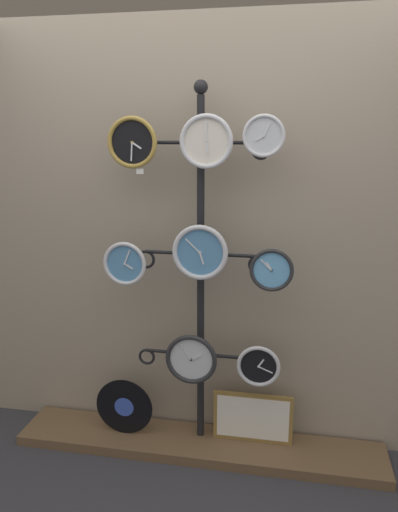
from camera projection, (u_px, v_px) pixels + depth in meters
name	position (u px, v px, depth m)	size (l,w,h in m)	color
ground_plane	(186.00, 487.00, 2.69)	(12.00, 12.00, 0.00)	#333338
shop_wall	(206.00, 214.00, 2.90)	(4.40, 0.04, 2.80)	gray
low_shelf	(199.00, 444.00, 3.01)	(2.20, 0.36, 0.06)	brown
display_stand	(201.00, 313.00, 2.88)	(0.76, 0.32, 2.13)	black
clock_top_left	(132.00, 142.00, 2.62)	(0.27, 0.04, 0.27)	black
clock_top_center	(206.00, 141.00, 2.56)	(0.28, 0.04, 0.28)	silver
clock_top_right	(264.00, 136.00, 2.50)	(0.21, 0.04, 0.21)	silver
clock_middle_left	(125.00, 264.00, 2.77)	(0.25, 0.04, 0.25)	#4C84B2
clock_middle_center	(200.00, 252.00, 2.69)	(0.31, 0.04, 0.31)	#4C84B2
clock_middle_right	(272.00, 270.00, 2.64)	(0.23, 0.04, 0.23)	#60A8DB
clock_bottom_center	(191.00, 359.00, 2.83)	(0.30, 0.04, 0.30)	silver
clock_bottom_right	(258.00, 366.00, 2.79)	(0.25, 0.04, 0.25)	black
vinyl_record	(124.00, 407.00, 3.04)	(0.36, 0.01, 0.36)	black
picture_frame	(253.00, 418.00, 2.96)	(0.47, 0.02, 0.31)	olive
price_tag_upper	(140.00, 171.00, 2.64)	(0.04, 0.00, 0.03)	white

